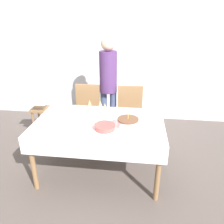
{
  "coord_description": "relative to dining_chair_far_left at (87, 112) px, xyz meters",
  "views": [
    {
      "loc": [
        0.46,
        -2.41,
        1.97
      ],
      "look_at": [
        0.16,
        0.05,
        0.88
      ],
      "focal_mm": 35.0,
      "sensor_mm": 36.0,
      "label": 1
    }
  ],
  "objects": [
    {
      "name": "dining_table",
      "position": [
        0.36,
        -0.82,
        0.13
      ],
      "size": [
        1.61,
        1.0,
        0.76
      ],
      "color": "white",
      "rests_on": "ground_plane"
    },
    {
      "name": "plate_stack_main",
      "position": [
        0.46,
        -1.0,
        0.26
      ],
      "size": [
        0.24,
        0.24,
        0.06
      ],
      "color": "#CC4C47",
      "rests_on": "dining_table"
    },
    {
      "name": "champagne_tray",
      "position": [
        0.3,
        -0.63,
        0.3
      ],
      "size": [
        0.37,
        0.37,
        0.18
      ],
      "color": "silver",
      "rests_on": "dining_table"
    },
    {
      "name": "person_standing",
      "position": [
        0.33,
        0.18,
        0.51
      ],
      "size": [
        0.28,
        0.28,
        1.7
      ],
      "color": "#3F4C72",
      "rests_on": "ground_plane"
    },
    {
      "name": "ground_plane",
      "position": [
        0.36,
        -0.82,
        -0.52
      ],
      "size": [
        12.0,
        12.0,
        0.0
      ],
      "primitive_type": "plane",
      "color": "#564C47"
    },
    {
      "name": "high_chair",
      "position": [
        -0.77,
        -0.07,
        -0.04
      ],
      "size": [
        0.33,
        0.35,
        0.71
      ],
      "color": "olive",
      "rests_on": "ground_plane"
    },
    {
      "name": "napkin_pile",
      "position": [
        -0.12,
        -0.9,
        0.24
      ],
      "size": [
        0.15,
        0.15,
        0.01
      ],
      "color": "white",
      "rests_on": "dining_table"
    },
    {
      "name": "fork_pile",
      "position": [
        -0.11,
        -1.07,
        0.24
      ],
      "size": [
        0.18,
        0.09,
        0.02
      ],
      "color": "silver",
      "rests_on": "dining_table"
    },
    {
      "name": "dining_chair_far_left",
      "position": [
        0.0,
        0.0,
        0.0
      ],
      "size": [
        0.42,
        0.42,
        0.96
      ],
      "color": "olive",
      "rests_on": "ground_plane"
    },
    {
      "name": "dining_chair_far_right",
      "position": [
        0.7,
        -0.0,
        0.0
      ],
      "size": [
        0.45,
        0.45,
        0.96
      ],
      "color": "olive",
      "rests_on": "ground_plane"
    },
    {
      "name": "birthday_cake",
      "position": [
        0.72,
        -0.91,
        0.29
      ],
      "size": [
        0.25,
        0.25,
        0.18
      ],
      "color": "white",
      "rests_on": "dining_table"
    },
    {
      "name": "wall_back",
      "position": [
        0.36,
        1.04,
        0.83
      ],
      "size": [
        8.0,
        0.05,
        2.7
      ],
      "color": "silver",
      "rests_on": "ground_plane"
    },
    {
      "name": "cake_knife",
      "position": [
        0.8,
        -1.1,
        0.24
      ],
      "size": [
        0.28,
        0.15,
        0.0
      ],
      "color": "silver",
      "rests_on": "dining_table"
    }
  ]
}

